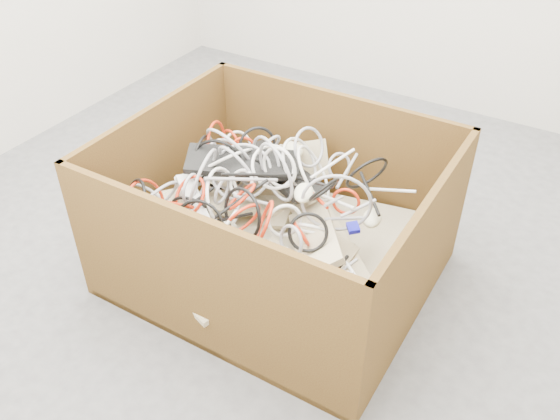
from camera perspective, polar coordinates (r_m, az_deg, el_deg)
The scene contains 8 objects.
ground at distance 2.63m, azimuth -1.03°, elevation -1.46°, with size 3.00×3.00×0.00m, color #4C4C4E.
cardboard_box at distance 2.31m, azimuth -0.57°, elevation -3.04°, with size 1.13×0.94×0.60m.
keyboard_pile at distance 2.24m, azimuth -1.31°, elevation -0.46°, with size 0.93×0.88×0.36m.
mice_scatter at distance 2.18m, azimuth -0.00°, elevation 0.88°, with size 0.86×0.66×0.18m.
power_strip_left at distance 2.36m, azimuth -6.43°, elevation 3.59°, with size 0.30×0.05×0.04m, color white.
power_strip_right at distance 2.20m, azimuth -8.16°, elevation 0.50°, with size 0.29×0.06×0.04m, color white.
vga_plug at distance 2.09m, azimuth 6.97°, elevation -1.68°, with size 0.04×0.04×0.02m, color #0D0BB2.
cable_tangle at distance 2.20m, azimuth -3.45°, elevation 2.73°, with size 0.97×0.77×0.42m.
Camera 1 is at (1.10, -1.74, 1.64)m, focal length 38.46 mm.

